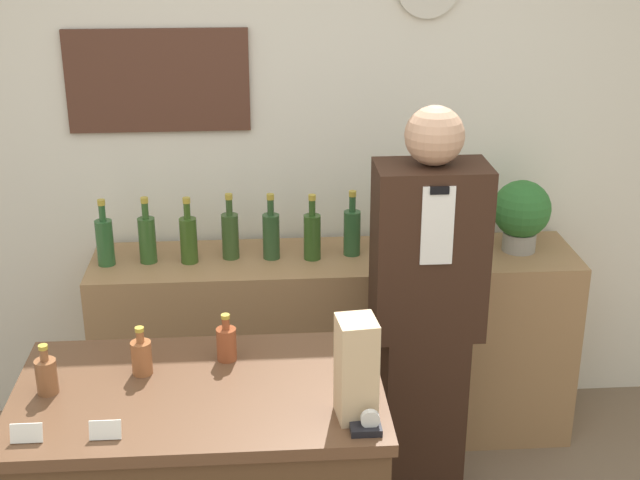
% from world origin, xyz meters
% --- Properties ---
extents(back_wall, '(5.20, 0.09, 2.70)m').
position_xyz_m(back_wall, '(-0.00, 2.00, 1.35)').
color(back_wall, silver).
rests_on(back_wall, ground_plane).
extents(back_shelf, '(2.17, 0.48, 0.90)m').
position_xyz_m(back_shelf, '(0.20, 1.70, 0.45)').
color(back_shelf, '#9E754C').
rests_on(back_shelf, ground_plane).
extents(shopkeeper, '(0.43, 0.27, 1.70)m').
position_xyz_m(shopkeeper, '(0.51, 1.17, 0.85)').
color(shopkeeper, '#331E14').
rests_on(shopkeeper, ground_plane).
extents(potted_plant, '(0.26, 0.26, 0.33)m').
position_xyz_m(potted_plant, '(1.03, 1.71, 1.08)').
color(potted_plant, '#9E998E').
rests_on(potted_plant, back_shelf).
extents(paper_bag, '(0.12, 0.13, 0.32)m').
position_xyz_m(paper_bag, '(0.13, 0.30, 1.13)').
color(paper_bag, tan).
rests_on(paper_bag, display_counter).
extents(tape_dispenser, '(0.09, 0.06, 0.07)m').
position_xyz_m(tape_dispenser, '(0.15, 0.21, 0.99)').
color(tape_dispenser, black).
rests_on(tape_dispenser, display_counter).
extents(price_card_left, '(0.09, 0.02, 0.06)m').
position_xyz_m(price_card_left, '(-0.81, 0.23, 1.00)').
color(price_card_left, white).
rests_on(price_card_left, display_counter).
extents(price_card_right, '(0.09, 0.02, 0.06)m').
position_xyz_m(price_card_right, '(-0.59, 0.23, 1.00)').
color(price_card_right, white).
rests_on(price_card_right, display_counter).
extents(counter_bottle_0, '(0.07, 0.07, 0.16)m').
position_xyz_m(counter_bottle_0, '(-0.81, 0.50, 1.03)').
color(counter_bottle_0, brown).
rests_on(counter_bottle_0, display_counter).
extents(counter_bottle_1, '(0.07, 0.07, 0.16)m').
position_xyz_m(counter_bottle_1, '(-0.53, 0.60, 1.03)').
color(counter_bottle_1, '#955631').
rests_on(counter_bottle_1, display_counter).
extents(counter_bottle_2, '(0.07, 0.07, 0.16)m').
position_xyz_m(counter_bottle_2, '(-0.26, 0.67, 1.03)').
color(counter_bottle_2, brown).
rests_on(counter_bottle_2, display_counter).
extents(shelf_bottle_0, '(0.08, 0.08, 0.30)m').
position_xyz_m(shelf_bottle_0, '(-0.81, 1.68, 1.01)').
color(shelf_bottle_0, '#29562B').
rests_on(shelf_bottle_0, back_shelf).
extents(shelf_bottle_1, '(0.08, 0.08, 0.30)m').
position_xyz_m(shelf_bottle_1, '(-0.63, 1.70, 1.01)').
color(shelf_bottle_1, '#2F5523').
rests_on(shelf_bottle_1, back_shelf).
extents(shelf_bottle_2, '(0.08, 0.08, 0.30)m').
position_xyz_m(shelf_bottle_2, '(-0.45, 1.68, 1.01)').
color(shelf_bottle_2, '#34531C').
rests_on(shelf_bottle_2, back_shelf).
extents(shelf_bottle_3, '(0.08, 0.08, 0.30)m').
position_xyz_m(shelf_bottle_3, '(-0.27, 1.72, 1.01)').
color(shelf_bottle_3, '#304A22').
rests_on(shelf_bottle_3, back_shelf).
extents(shelf_bottle_4, '(0.08, 0.08, 0.30)m').
position_xyz_m(shelf_bottle_4, '(-0.09, 1.71, 1.01)').
color(shelf_bottle_4, '#2B4B27').
rests_on(shelf_bottle_4, back_shelf).
extents(shelf_bottle_5, '(0.08, 0.08, 0.30)m').
position_xyz_m(shelf_bottle_5, '(0.09, 1.68, 1.01)').
color(shelf_bottle_5, '#2C4E1C').
rests_on(shelf_bottle_5, back_shelf).
extents(shelf_bottle_6, '(0.08, 0.08, 0.30)m').
position_xyz_m(shelf_bottle_6, '(0.27, 1.72, 1.01)').
color(shelf_bottle_6, '#29512B').
rests_on(shelf_bottle_6, back_shelf).
extents(shelf_bottle_7, '(0.08, 0.08, 0.30)m').
position_xyz_m(shelf_bottle_7, '(0.45, 1.69, 1.01)').
color(shelf_bottle_7, '#2B5023').
rests_on(shelf_bottle_7, back_shelf).
extents(shelf_bottle_8, '(0.08, 0.08, 0.30)m').
position_xyz_m(shelf_bottle_8, '(0.63, 1.69, 1.01)').
color(shelf_bottle_8, '#2D5322').
rests_on(shelf_bottle_8, back_shelf).
extents(shelf_bottle_9, '(0.08, 0.08, 0.30)m').
position_xyz_m(shelf_bottle_9, '(0.81, 1.71, 1.01)').
color(shelf_bottle_9, '#33561D').
rests_on(shelf_bottle_9, back_shelf).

